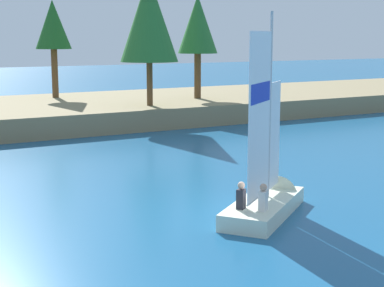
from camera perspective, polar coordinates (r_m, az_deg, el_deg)
shore_bank at (r=37.80m, az=-11.12°, el=2.98°), size 80.00×12.22×1.19m
shoreline_tree_midleft at (r=40.54m, az=-13.03°, el=10.79°), size 2.31×2.31×6.29m
shoreline_tree_centre at (r=35.00m, az=-4.10°, el=11.72°), size 3.33×3.33×7.45m
shoreline_tree_midright at (r=39.04m, az=0.54°, el=11.13°), size 2.55×2.55×6.58m
sailboat at (r=18.30m, az=7.41°, el=-4.80°), size 4.39×3.77×6.27m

